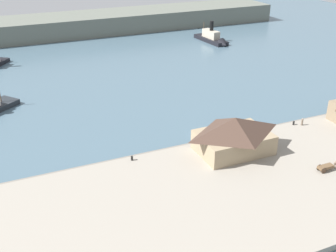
% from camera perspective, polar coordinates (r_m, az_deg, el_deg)
% --- Properties ---
extents(ground_plane, '(320.00, 320.00, 0.00)m').
position_cam_1_polar(ground_plane, '(93.20, 4.85, -1.44)').
color(ground_plane, '#476070').
extents(quay_promenade, '(110.00, 36.00, 1.20)m').
position_cam_1_polar(quay_promenade, '(77.06, 12.67, -7.92)').
color(quay_promenade, gray).
rests_on(quay_promenade, ground).
extents(seawall_edge, '(110.00, 0.80, 1.00)m').
position_cam_1_polar(seawall_edge, '(90.20, 5.94, -2.12)').
color(seawall_edge, slate).
rests_on(seawall_edge, ground).
extents(ferry_shed_central_terminal, '(14.74, 10.40, 7.55)m').
position_cam_1_polar(ferry_shed_central_terminal, '(83.73, 9.16, -1.16)').
color(ferry_shed_central_terminal, '#998466').
rests_on(ferry_shed_central_terminal, quay_promenade).
extents(horse_cart, '(5.99, 1.35, 1.87)m').
position_cam_1_polar(horse_cart, '(83.77, 21.62, -5.08)').
color(horse_cart, brown).
rests_on(horse_cart, quay_promenade).
extents(pedestrian_near_cart, '(0.42, 0.42, 1.71)m').
position_cam_1_polar(pedestrian_near_cart, '(99.98, 18.14, 0.52)').
color(pedestrian_near_cart, '#6B5B4C').
rests_on(pedestrian_near_cart, quay_promenade).
extents(mooring_post_center_west, '(0.44, 0.44, 0.90)m').
position_cam_1_polar(mooring_post_center_west, '(81.39, -5.03, -4.48)').
color(mooring_post_center_west, black).
rests_on(mooring_post_center_west, quay_promenade).
extents(mooring_post_center_east, '(0.44, 0.44, 0.90)m').
position_cam_1_polar(mooring_post_center_east, '(99.71, 17.05, 0.40)').
color(mooring_post_center_east, black).
rests_on(mooring_post_center_east, quay_promenade).
extents(ferry_approaching_west, '(6.68, 20.03, 9.97)m').
position_cam_1_polar(ferry_approaching_west, '(171.83, 6.35, 11.95)').
color(ferry_approaching_west, black).
rests_on(ferry_approaching_west, ground).
extents(far_headland, '(180.00, 24.00, 8.00)m').
position_cam_1_polar(far_headland, '(190.69, -11.34, 13.75)').
color(far_headland, '#60665B').
rests_on(far_headland, ground).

